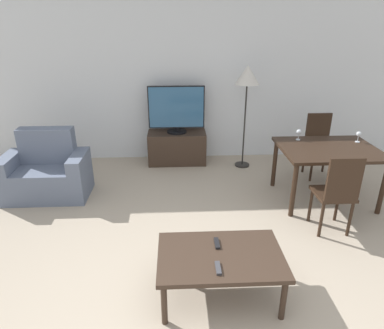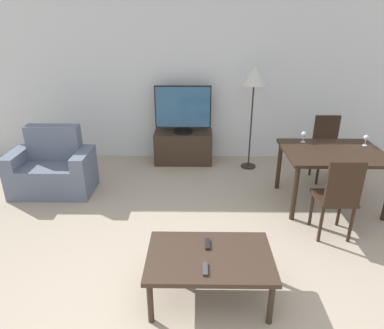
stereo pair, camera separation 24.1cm
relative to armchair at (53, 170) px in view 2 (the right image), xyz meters
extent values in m
cube|color=silver|center=(1.81, 1.39, 1.03)|extent=(7.90, 0.06, 2.70)
cube|color=slate|center=(0.00, -0.04, -0.11)|extent=(0.73, 0.63, 0.42)
cube|color=slate|center=(0.00, 0.18, 0.34)|extent=(0.73, 0.20, 0.49)
cube|color=slate|center=(-0.45, -0.04, -0.02)|extent=(0.18, 0.63, 0.60)
cube|color=slate|center=(0.45, -0.04, -0.02)|extent=(0.18, 0.63, 0.60)
cube|color=#38281E|center=(1.77, 1.10, -0.06)|extent=(0.95, 0.45, 0.53)
cylinder|color=black|center=(1.77, 1.10, 0.22)|extent=(0.32, 0.32, 0.03)
cylinder|color=black|center=(1.77, 1.10, 0.26)|extent=(0.04, 0.04, 0.05)
cube|color=black|center=(1.77, 1.10, 0.63)|extent=(0.91, 0.04, 0.68)
cube|color=#2D5B84|center=(1.77, 1.07, 0.63)|extent=(0.87, 0.01, 0.65)
cube|color=#38281E|center=(2.11, -1.99, 0.09)|extent=(1.06, 0.69, 0.04)
cylinder|color=#38281E|center=(1.64, -2.28, -0.13)|extent=(0.05, 0.05, 0.39)
cylinder|color=#38281E|center=(2.58, -2.28, -0.13)|extent=(0.05, 0.05, 0.39)
cylinder|color=#38281E|center=(1.64, -1.70, -0.13)|extent=(0.05, 0.05, 0.39)
cylinder|color=#38281E|center=(2.58, -1.70, -0.13)|extent=(0.05, 0.05, 0.39)
cube|color=black|center=(3.71, -0.30, 0.39)|extent=(1.23, 0.96, 0.04)
cylinder|color=black|center=(3.16, -0.72, 0.03)|extent=(0.06, 0.06, 0.69)
cylinder|color=black|center=(3.16, 0.12, 0.03)|extent=(0.06, 0.06, 0.69)
cylinder|color=black|center=(4.27, 0.12, 0.03)|extent=(0.06, 0.06, 0.69)
cube|color=black|center=(3.50, -1.01, 0.13)|extent=(0.40, 0.40, 0.04)
cylinder|color=black|center=(3.34, -0.84, -0.11)|extent=(0.04, 0.04, 0.43)
cylinder|color=black|center=(3.66, -0.84, -0.11)|extent=(0.04, 0.04, 0.43)
cylinder|color=black|center=(3.34, -1.17, -0.11)|extent=(0.04, 0.04, 0.43)
cylinder|color=black|center=(3.66, -1.17, -0.11)|extent=(0.04, 0.04, 0.43)
cube|color=black|center=(3.50, -1.19, 0.39)|extent=(0.37, 0.04, 0.49)
cube|color=black|center=(3.93, 0.41, 0.13)|extent=(0.40, 0.40, 0.04)
cylinder|color=black|center=(3.77, 0.25, -0.11)|extent=(0.04, 0.04, 0.43)
cylinder|color=black|center=(4.09, 0.25, -0.11)|extent=(0.04, 0.04, 0.43)
cylinder|color=black|center=(3.77, 0.58, -0.11)|extent=(0.04, 0.04, 0.43)
cylinder|color=black|center=(4.09, 0.58, -0.11)|extent=(0.04, 0.04, 0.43)
cube|color=black|center=(3.93, 0.60, 0.39)|extent=(0.37, 0.04, 0.49)
cylinder|color=black|center=(2.85, 0.89, -0.31)|extent=(0.24, 0.24, 0.02)
cylinder|color=black|center=(2.85, 0.89, 0.36)|extent=(0.02, 0.02, 1.32)
cone|color=beige|center=(2.85, 0.89, 1.16)|extent=(0.37, 0.37, 0.28)
cube|color=black|center=(2.10, -1.85, 0.12)|extent=(0.04, 0.15, 0.02)
cube|color=#38383D|center=(2.07, -2.17, 0.12)|extent=(0.04, 0.15, 0.02)
cylinder|color=silver|center=(4.18, -0.10, 0.42)|extent=(0.06, 0.06, 0.01)
cylinder|color=silver|center=(4.18, -0.10, 0.46)|extent=(0.01, 0.01, 0.07)
sphere|color=silver|center=(4.18, -0.10, 0.53)|extent=(0.07, 0.07, 0.07)
cylinder|color=silver|center=(3.42, 0.03, 0.42)|extent=(0.06, 0.06, 0.01)
cylinder|color=silver|center=(3.42, 0.03, 0.46)|extent=(0.01, 0.01, 0.07)
sphere|color=silver|center=(3.42, 0.03, 0.53)|extent=(0.07, 0.07, 0.07)
camera|label=1|loc=(1.75, -4.32, 1.92)|focal=32.00mm
camera|label=2|loc=(2.00, -4.32, 1.92)|focal=32.00mm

